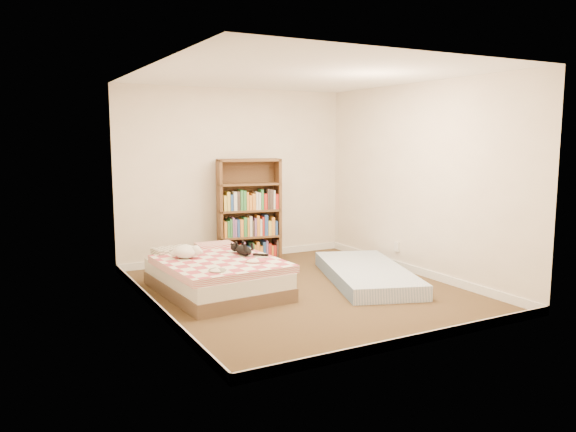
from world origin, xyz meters
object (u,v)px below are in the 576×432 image
bookshelf (249,224)px  floor_mattress (367,274)px  black_cat (243,250)px  white_dog (186,251)px  bed (215,274)px

bookshelf → floor_mattress: (0.85, -1.73, -0.46)m
floor_mattress → black_cat: bearing=-177.3°
bookshelf → white_dog: (-1.31, -1.15, -0.07)m
bookshelf → floor_mattress: size_ratio=0.75×
white_dog → floor_mattress: bearing=-23.5°
bed → bookshelf: bearing=48.3°
bed → black_cat: 0.44m
bed → black_cat: bearing=-1.2°
floor_mattress → white_dog: bearing=-175.7°
bed → black_cat: (0.36, 0.02, 0.26)m
black_cat → floor_mattress: bearing=-27.2°
bed → floor_mattress: 1.92m
floor_mattress → bookshelf: bearing=135.4°
floor_mattress → white_dog: size_ratio=5.73×
bed → floor_mattress: size_ratio=0.88×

